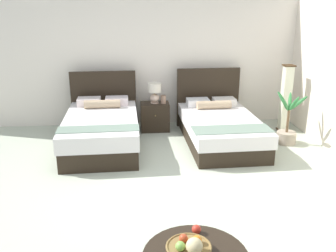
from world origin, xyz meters
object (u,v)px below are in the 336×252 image
(loose_apple, at_px, (196,229))
(table_lamp, at_px, (155,91))
(bed_near_corner, at_px, (219,127))
(nightstand, at_px, (155,117))
(floor_lamp_corner, at_px, (286,99))
(potted_palm, at_px, (287,130))
(fruit_bowl, at_px, (189,248))
(bed_near_window, at_px, (102,129))
(vase, at_px, (163,99))

(loose_apple, bearing_deg, table_lamp, 91.77)
(bed_near_corner, bearing_deg, loose_apple, -106.08)
(nightstand, relative_size, floor_lamp_corner, 0.43)
(nightstand, relative_size, table_lamp, 1.41)
(potted_palm, bearing_deg, fruit_bowl, -122.97)
(bed_near_corner, xyz_separation_m, nightstand, (-1.12, 0.77, -0.01))
(table_lamp, relative_size, loose_apple, 4.73)
(bed_near_corner, bearing_deg, nightstand, 145.53)
(bed_near_corner, xyz_separation_m, potted_palm, (1.18, -0.20, -0.03))
(fruit_bowl, bearing_deg, bed_near_window, 105.11)
(bed_near_corner, bearing_deg, floor_lamp_corner, 19.79)
(table_lamp, distance_m, potted_palm, 2.55)
(bed_near_window, height_order, potted_palm, bed_near_window)
(vase, xyz_separation_m, floor_lamp_corner, (2.35, -0.22, 0.02))
(table_lamp, xyz_separation_m, loose_apple, (0.13, -4.21, -0.30))
(bed_near_window, xyz_separation_m, bed_near_corner, (2.09, 0.01, -0.03))
(potted_palm, bearing_deg, table_lamp, 156.80)
(bed_near_corner, relative_size, potted_palm, 2.33)
(vase, xyz_separation_m, potted_palm, (2.13, -0.92, -0.38))
(table_lamp, bearing_deg, loose_apple, -88.23)
(nightstand, relative_size, vase, 3.37)
(bed_near_window, height_order, vase, bed_near_window)
(bed_near_window, bearing_deg, loose_apple, -72.13)
(nightstand, relative_size, fruit_bowl, 1.47)
(loose_apple, bearing_deg, bed_near_window, 107.87)
(floor_lamp_corner, bearing_deg, nightstand, 174.07)
(vase, bearing_deg, floor_lamp_corner, -5.39)
(bed_near_window, distance_m, loose_apple, 3.59)
(bed_near_corner, bearing_deg, table_lamp, 144.84)
(nightstand, bearing_deg, bed_near_window, -141.28)
(bed_near_corner, relative_size, fruit_bowl, 5.91)
(bed_near_window, height_order, floor_lamp_corner, floor_lamp_corner)
(nightstand, relative_size, potted_palm, 0.58)
(table_lamp, height_order, potted_palm, potted_palm)
(bed_near_corner, distance_m, vase, 1.24)
(fruit_bowl, bearing_deg, loose_apple, 69.59)
(table_lamp, distance_m, vase, 0.23)
(loose_apple, bearing_deg, nightstand, 91.78)
(bed_near_corner, xyz_separation_m, floor_lamp_corner, (1.40, 0.50, 0.36))
(vase, height_order, floor_lamp_corner, floor_lamp_corner)
(bed_near_corner, relative_size, table_lamp, 5.66)
(nightstand, height_order, table_lamp, table_lamp)
(bed_near_window, relative_size, table_lamp, 5.63)
(bed_near_window, relative_size, floor_lamp_corner, 1.70)
(vase, distance_m, fruit_bowl, 4.43)
(nightstand, distance_m, fruit_bowl, 4.47)
(vase, bearing_deg, bed_near_window, -147.01)
(vase, height_order, potted_palm, potted_palm)
(potted_palm, bearing_deg, loose_apple, -123.92)
(bed_near_window, xyz_separation_m, vase, (1.14, 0.74, 0.32))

